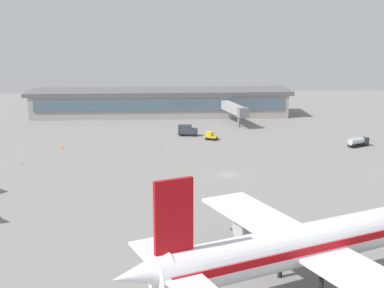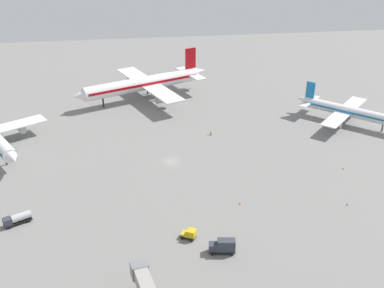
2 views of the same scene
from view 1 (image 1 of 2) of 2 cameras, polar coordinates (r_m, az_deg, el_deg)
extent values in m
plane|color=gray|center=(118.66, 3.95, -3.27)|extent=(288.00, 288.00, 0.00)
cube|color=#9E9993|center=(193.19, -3.39, 4.22)|extent=(88.95, 17.82, 7.96)
cube|color=#4C6070|center=(184.03, -3.38, 4.14)|extent=(85.39, 0.30, 4.10)
cube|color=#59595B|center=(192.56, -3.41, 5.56)|extent=(92.50, 18.53, 1.37)
cylinder|color=white|center=(70.64, 13.88, -9.81)|extent=(44.61, 22.69, 5.09)
cone|color=white|center=(58.60, -5.43, -13.55)|extent=(7.45, 6.23, 4.07)
cube|color=red|center=(70.50, 13.90, -9.53)|extent=(42.94, 22.06, 0.92)
cube|color=white|center=(69.46, 12.37, -10.59)|extent=(23.92, 43.38, 0.46)
cylinder|color=#A5A8AD|center=(79.29, 6.71, -8.74)|extent=(6.63, 4.92, 2.80)
cube|color=white|center=(60.03, -1.91, -13.09)|extent=(10.66, 17.81, 0.37)
cube|color=red|center=(57.62, -1.96, -7.62)|extent=(4.31, 2.23, 8.14)
cylinder|color=black|center=(73.16, 9.32, -12.48)|extent=(0.61, 0.61, 3.56)
cube|color=black|center=(158.38, -0.43, 1.06)|extent=(5.83, 2.76, 0.30)
cube|color=#333842|center=(158.01, 0.25, 1.39)|extent=(2.08, 2.16, 1.60)
cube|color=#3F596B|center=(157.87, 0.54, 1.50)|extent=(0.33, 1.59, 0.90)
cube|color=#333842|center=(158.19, -0.76, 1.59)|extent=(4.05, 2.48, 2.60)
cylinder|color=black|center=(159.15, 0.30, 1.07)|extent=(0.84, 0.42, 0.80)
cylinder|color=black|center=(157.30, 0.24, 0.93)|extent=(0.84, 0.42, 0.80)
cylinder|color=black|center=(159.55, -1.10, 1.10)|extent=(0.84, 0.42, 0.80)
cylinder|color=black|center=(157.70, -1.18, 0.96)|extent=(0.84, 0.42, 0.80)
cube|color=black|center=(151.54, 17.19, -0.06)|extent=(6.47, 4.58, 0.30)
cube|color=#333842|center=(152.99, 17.78, 0.39)|extent=(2.47, 2.51, 1.60)
cube|color=#3F596B|center=(153.53, 17.99, 0.54)|extent=(0.80, 1.45, 0.90)
cylinder|color=#B7B7BC|center=(150.66, 16.98, 0.29)|extent=(4.82, 3.66, 1.80)
cylinder|color=black|center=(153.80, 17.48, 0.05)|extent=(0.85, 0.63, 0.80)
cylinder|color=black|center=(152.58, 18.00, -0.09)|extent=(0.85, 0.63, 0.80)
cylinder|color=black|center=(150.59, 16.35, -0.14)|extent=(0.85, 0.63, 0.80)
cylinder|color=black|center=(149.34, 16.88, -0.28)|extent=(0.85, 0.63, 0.80)
cube|color=black|center=(153.06, 2.08, 0.64)|extent=(3.72, 3.19, 0.30)
cube|color=gold|center=(153.13, 1.84, 1.01)|extent=(2.49, 2.53, 1.60)
cube|color=#3F596B|center=(153.38, 1.56, 1.16)|extent=(0.83, 1.44, 0.90)
cube|color=gold|center=(152.64, 2.39, 0.76)|extent=(2.14, 2.34, 0.50)
cylinder|color=black|center=(152.67, 1.55, 0.56)|extent=(0.85, 0.64, 0.80)
cylinder|color=black|center=(154.38, 1.83, 0.69)|extent=(0.85, 0.64, 0.80)
cylinder|color=black|center=(151.82, 2.33, 0.48)|extent=(0.85, 0.64, 0.80)
cylinder|color=black|center=(153.53, 2.60, 0.62)|extent=(0.85, 0.64, 0.80)
cylinder|color=#1E2338|center=(102.37, -3.01, -5.65)|extent=(0.45, 0.45, 0.85)
cylinder|color=yellow|center=(102.14, -3.02, -5.27)|extent=(0.54, 0.54, 0.60)
sphere|color=tan|center=(102.01, -3.02, -5.05)|extent=(0.22, 0.22, 0.22)
cylinder|color=yellow|center=(101.98, -3.11, -5.30)|extent=(0.10, 0.10, 0.54)
cylinder|color=yellow|center=(102.30, -2.92, -5.24)|extent=(0.10, 0.10, 0.54)
cube|color=#9E9993|center=(176.94, 4.35, 3.81)|extent=(6.02, 16.93, 2.80)
cylinder|color=slate|center=(172.07, 4.99, 2.42)|extent=(0.90, 0.90, 3.80)
cube|color=slate|center=(168.27, 5.43, 3.32)|extent=(3.55, 2.99, 3.08)
cone|color=#EA590C|center=(141.15, -3.30, -0.52)|extent=(0.44, 0.44, 0.60)
cone|color=#EA590C|center=(147.39, -13.53, -0.29)|extent=(0.44, 0.44, 0.60)
cone|color=#EA590C|center=(132.35, -17.56, -2.02)|extent=(0.44, 0.44, 0.60)
camera|label=2|loc=(238.50, 2.93, 21.01)|focal=45.02mm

